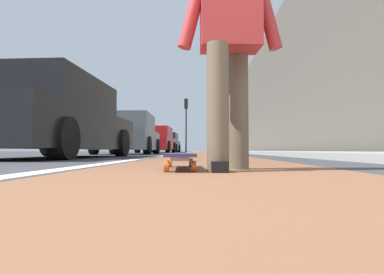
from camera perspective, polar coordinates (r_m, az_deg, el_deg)
ground_plane at (r=10.94m, az=2.41°, el=-3.14°), size 80.00×80.00×0.00m
bike_lane_paint at (r=24.94m, az=2.24°, el=-2.74°), size 56.00×1.82×0.00m
lane_stripe_white at (r=20.96m, az=-0.63°, el=-2.80°), size 52.00×0.16×0.01m
sidewalk_curb at (r=19.24m, az=12.23°, el=-2.63°), size 52.00×3.20×0.10m
building_facade at (r=24.21m, az=16.54°, el=9.43°), size 40.00×1.20×10.14m
skateboard at (r=2.29m, az=-2.11°, el=-3.47°), size 0.85×0.26×0.11m
skater_person at (r=2.29m, az=6.74°, el=18.10°), size 0.48×0.72×1.64m
parked_car_near at (r=6.45m, az=-23.41°, el=2.78°), size 4.58×2.02×1.47m
parked_car_mid at (r=11.89m, az=-11.35°, el=0.30°), size 4.06×2.08×1.46m
parked_car_far at (r=18.59m, az=-6.36°, el=-0.62°), size 4.36×1.95×1.49m
parked_car_end at (r=24.30m, az=-4.69°, el=-1.11°), size 4.11×2.01×1.46m
traffic_light at (r=25.40m, az=-1.07°, el=3.93°), size 0.33×0.28×4.27m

